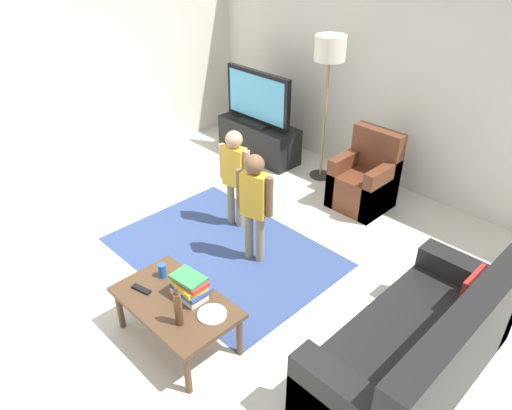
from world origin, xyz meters
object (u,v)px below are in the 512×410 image
Objects in this scene: child_near_tv at (235,171)px; plate at (212,314)px; child_center at (255,199)px; tv_stand at (259,140)px; armchair at (365,182)px; book_stack at (190,286)px; tv at (258,98)px; couch at (423,353)px; coffee_table at (176,305)px; tv_remote at (141,289)px; floor_lamp at (330,56)px; bottle at (178,309)px; soda_can at (162,271)px.

plate is (1.24, -1.36, -0.24)m from child_near_tv.
tv_stand is at bearing 134.11° from child_center.
child_center reaches higher than armchair.
armchair is at bearing 94.69° from book_stack.
tv reaches higher than child_center.
couch is (3.51, -1.85, 0.05)m from tv_stand.
child_near_tv is 1.10× the size of coffee_table.
couch is 1.58× the size of child_center.
tv is at bearing 134.47° from child_center.
couch is 10.59× the size of tv_remote.
floor_lamp reaches higher than bottle.
armchair is 0.90× the size of coffee_table.
plate is (0.10, 0.22, -0.14)m from bottle.
bottle is (-1.33, -1.12, 0.28)m from couch.
tv_stand is 3.54× the size of bottle.
tv_stand reaches higher than tv_remote.
armchair reaches higher than bottle.
coffee_table is (1.96, -2.84, -0.48)m from tv.
coffee_table is 0.34m from plate.
child_center is 3.95× the size of book_stack.
coffee_table is (0.33, -1.18, -0.31)m from child_center.
armchair is 1.59m from child_near_tv.
armchair is 1.49m from floor_lamp.
coffee_table is 0.32m from bottle.
floor_lamp is at bearing 88.29° from tv_remote.
plate is (1.29, -2.91, -1.12)m from floor_lamp.
plate is at bearing -79.69° from armchair.
tv is 1.73m from child_near_tv.
armchair is 5.29× the size of tv_remote.
book_stack is at bearing 67.56° from coffee_table.
tv_stand is at bearing -171.27° from floor_lamp.
soda_can is at bearing -58.78° from tv.
armchair is at bearing -0.59° from tv.
tv is at bearing 129.79° from plate.
couch is at bearing 30.51° from book_stack.
floor_lamp is 3.37m from coffee_table.
bottle reaches higher than soda_can.
couch is 1.85m from coffee_table.
bottle is (1.19, -3.13, -0.98)m from floor_lamp.
plate is at bearing -50.21° from tv.
armchair is 7.50× the size of soda_can.
coffee_table is at bearing 151.39° from bottle.
couch is at bearing 32.85° from coffee_table.
soda_can is at bearing -65.69° from child_near_tv.
child_near_tv reaches higher than armchair.
floor_lamp is at bearing 113.91° from plate.
tv is 9.17× the size of soda_can.
tv is 1.22× the size of armchair.
child_center is at bearing -45.53° from tv.
tv is 3.48m from coffee_table.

